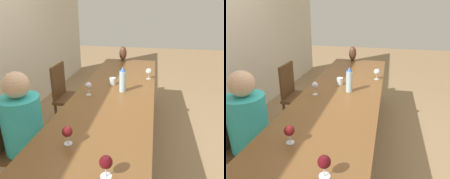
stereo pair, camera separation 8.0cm
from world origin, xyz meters
The scene contains 12 objects.
ground_plane centered at (0.00, 0.00, 0.00)m, with size 14.00×14.00×0.00m, color #937551.
dining_table centered at (0.00, 0.00, 0.71)m, with size 3.04×0.86×0.78m.
water_bottle centered at (0.00, -0.08, 0.91)m, with size 0.07×0.07×0.28m.
water_tumbler centered at (0.20, 0.07, 0.82)m, with size 0.08×0.08×0.08m.
vase centered at (1.40, 0.12, 0.91)m, with size 0.12×0.12×0.25m.
wine_glass_0 centered at (-1.06, 0.15, 0.87)m, with size 0.08×0.08×0.14m.
wine_glass_1 centered at (-0.17, 0.27, 0.88)m, with size 0.07×0.07×0.14m.
wine_glass_2 centered at (0.50, -0.35, 0.87)m, with size 0.08×0.08×0.14m.
wine_glass_3 centered at (-1.31, -0.18, 0.87)m, with size 0.08×0.08×0.14m.
chair_near centered at (-0.78, 0.76, 0.50)m, with size 0.44×0.44×0.93m.
chair_far centered at (0.42, 0.76, 0.50)m, with size 0.44×0.44×0.93m.
person_near centered at (-0.78, 0.67, 0.64)m, with size 0.34×0.34×1.19m.
Camera 2 is at (-2.24, -0.47, 1.68)m, focal length 35.00 mm.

